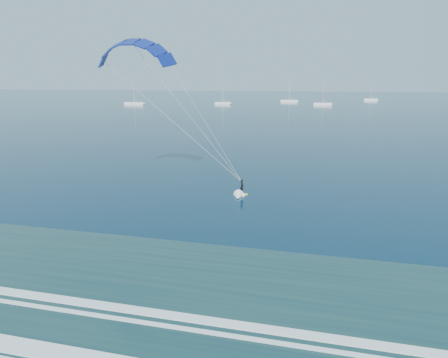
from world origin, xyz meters
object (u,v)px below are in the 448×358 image
kitesurfer_rig (189,115)px  sailboat_4 (371,100)px  sailboat_2 (289,101)px  sailboat_3 (323,104)px  sailboat_1 (223,103)px  sailboat_0 (134,103)px

kitesurfer_rig → sailboat_4: (40.15, 220.39, -7.94)m
sailboat_2 → sailboat_3: 31.80m
sailboat_1 → sailboat_4: (77.16, 57.89, -0.00)m
sailboat_2 → sailboat_4: (46.23, 27.10, -0.01)m
sailboat_1 → sailboat_2: bearing=44.9°
sailboat_2 → sailboat_3: sailboat_2 is taller
sailboat_3 → sailboat_4: 59.84m
sailboat_0 → sailboat_3: sailboat_0 is taller
sailboat_2 → sailboat_0: bearing=-149.7°
sailboat_0 → sailboat_4: bearing=30.3°
sailboat_1 → kitesurfer_rig: bearing=-77.2°
sailboat_3 → sailboat_4: sailboat_3 is taller
sailboat_0 → sailboat_2: bearing=30.3°
sailboat_1 → sailboat_2: sailboat_2 is taller
sailboat_0 → sailboat_3: 93.91m
kitesurfer_rig → sailboat_4: size_ratio=1.59×
kitesurfer_rig → sailboat_2: 193.55m
sailboat_0 → sailboat_2: size_ratio=1.10×
sailboat_0 → sailboat_4: (120.08, 70.30, -0.02)m
kitesurfer_rig → sailboat_4: kitesurfer_rig is taller
sailboat_0 → sailboat_4: 139.15m
sailboat_1 → sailboat_2: (30.94, 30.80, 0.01)m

